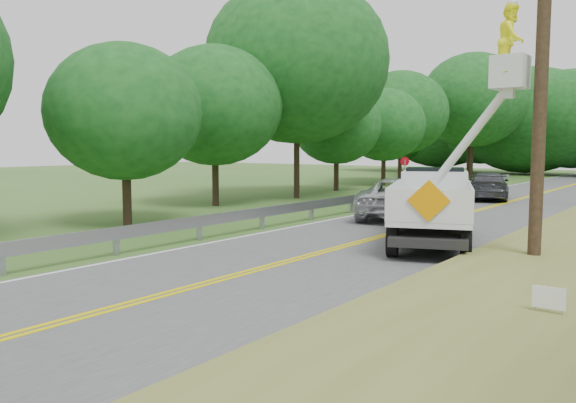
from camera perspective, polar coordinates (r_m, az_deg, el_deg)
The scene contains 9 objects.
ground at distance 10.15m, azimuth -21.11°, elevation -11.11°, with size 140.00×140.00×0.00m, color #325C21.
road at distance 21.03m, azimuth 13.16°, elevation -2.36°, with size 7.20×96.00×0.03m.
guardrail at distance 23.62m, azimuth 5.11°, elevation -0.06°, with size 0.18×48.00×0.77m.
treeline_left at distance 40.54m, azimuth 9.50°, elevation 10.25°, with size 11.11×56.98×11.76m.
bucket_truck at distance 17.58m, azimuth 14.78°, elevation 0.75°, with size 4.90×6.44×6.14m.
suv_silver at distance 23.04m, azimuth 11.08°, elevation 0.35°, with size 2.61×5.65×1.57m, color silver.
suv_darkgrey at distance 32.37m, azimuth 19.31°, elevation 1.49°, with size 2.03×5.00×1.45m, color #3C3F44.
stop_sign_permanent at distance 30.51m, azimuth 11.55°, elevation 2.90°, with size 0.42×0.29×2.30m.
yard_sign at distance 9.73m, azimuth 24.55°, elevation -8.89°, with size 0.48×0.04×0.70m.
Camera 1 is at (8.29, -5.12, 2.84)m, focal length 35.69 mm.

